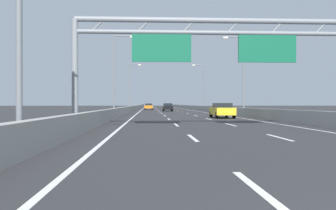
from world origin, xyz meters
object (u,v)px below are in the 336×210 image
Objects in this scene: yellow_car at (222,110)px; orange_car at (149,106)px; streetlamp_left_mid at (116,69)px; streetlamp_right_mid at (242,70)px; black_car at (168,107)px; green_car at (150,106)px; streetlamp_left_far at (130,84)px; sign_gantry at (212,45)px; streetlamp_right_far at (203,84)px.

yellow_car is 47.95m from orange_car.
streetlamp_left_mid is 14.93m from streetlamp_right_mid.
black_car is 1.00× the size of green_car.
orange_car is (3.78, 39.55, -4.66)m from streetlamp_left_mid.
streetlamp_left_far is at bearing -95.34° from green_car.
orange_car is at bearing -90.44° from green_car.
sign_gantry is 61.96m from orange_car.
black_car is (-0.22, 45.97, -4.06)m from sign_gantry.
sign_gantry is 23.41m from streetlamp_left_mid.
streetlamp_left_mid is 31.25m from streetlamp_left_far.
sign_gantry is at bearing -103.61° from yellow_car.
green_car is at bearing 89.56° from orange_car.
streetlamp_left_far is 10.24m from orange_car.
streetlamp_left_far is at bearing 134.44° from black_car.
sign_gantry is 1.67× the size of streetlamp_right_mid.
streetlamp_left_far is (-14.93, 31.25, 0.00)m from streetlamp_right_mid.
streetlamp_right_mid is 34.63m from streetlamp_left_far.
streetlamp_left_far reaches higher than yellow_car.
green_car is at bearing 94.81° from yellow_car.
streetlamp_left_far is at bearing 90.00° from streetlamp_left_mid.
black_car is (-3.68, 31.67, -0.02)m from yellow_car.
orange_car is at bearing 93.46° from sign_gantry.
black_car is at bearing -86.33° from green_car.
streetlamp_left_mid is 1.00× the size of streetlamp_left_far.
black_car is 50.80m from green_car.
sign_gantry is 15.27m from yellow_car.
streetlamp_left_far is 2.18× the size of yellow_car.
orange_car is at bearing 84.54° from streetlamp_left_mid.
green_car is (4.05, 43.26, -4.68)m from streetlamp_left_far.
streetlamp_left_far is 14.93m from streetlamp_right_far.
yellow_car is (10.98, -7.86, -4.64)m from streetlamp_left_mid.
streetlamp_right_mid is 1.00× the size of streetlamp_left_far.
streetlamp_right_mid is at bearing 63.29° from yellow_car.
sign_gantry is 46.15m from black_car.
yellow_car is at bearing -116.71° from streetlamp_right_mid.
streetlamp_left_mid is 25.33m from black_car.
sign_gantry is 96.82m from green_car.
sign_gantry is at bearing -97.90° from streetlamp_right_far.
black_car is (7.30, -7.44, -4.66)m from streetlamp_left_far.
streetlamp_right_far is (14.93, 31.25, 0.00)m from streetlamp_left_mid.
streetlamp_right_mid is 2.18× the size of green_car.
black_car is at bearing 72.96° from streetlamp_left_mid.
streetlamp_right_mid and streetlamp_right_far have the same top height.
sign_gantry is 53.93m from streetlamp_right_far.
yellow_car is at bearing -95.77° from streetlamp_right_far.
streetlamp_left_mid and streetlamp_right_far have the same top height.
streetlamp_left_mid is 1.00× the size of streetlamp_right_far.
streetlamp_right_far reaches higher than orange_car.
streetlamp_left_mid is 2.18× the size of green_car.
yellow_car is 0.96× the size of orange_car.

